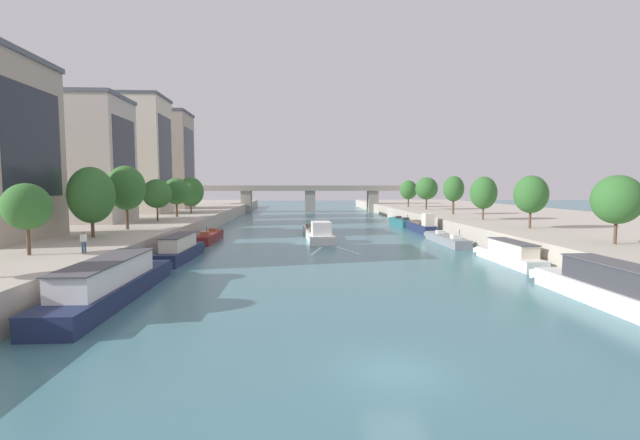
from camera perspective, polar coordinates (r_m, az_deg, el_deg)
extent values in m
plane|color=#42757F|center=(18.29, 9.96, -19.27)|extent=(400.00, 400.00, 0.00)
cube|color=#B7AD9E|center=(78.39, -27.28, -0.48)|extent=(36.00, 170.00, 2.35)
cube|color=#B7AD9E|center=(81.88, 25.94, -0.24)|extent=(36.00, 170.00, 2.35)
cube|color=silver|center=(61.18, -0.38, -1.89)|extent=(3.85, 17.22, 1.00)
cube|color=silver|center=(69.99, -1.02, -0.99)|extent=(3.07, 1.33, 0.86)
cube|color=silver|center=(61.12, -0.38, -1.39)|extent=(3.91, 17.22, 0.06)
cube|color=white|center=(55.27, 0.15, -1.11)|extent=(2.52, 3.51, 1.70)
cube|color=black|center=(56.95, -0.02, -0.68)|extent=(1.91, 0.10, 0.48)
cube|color=brown|center=(62.80, -0.52, -1.04)|extent=(2.83, 8.99, 0.36)
cylinder|color=#232328|center=(56.03, 0.56, -1.34)|extent=(0.07, 0.07, 1.10)
cube|color=silver|center=(48.85, 3.72, -4.11)|extent=(2.22, 5.81, 0.03)
cube|color=silver|center=(48.41, -0.50, -4.18)|extent=(1.78, 5.91, 0.03)
cube|color=#1E284C|center=(31.09, -25.86, -8.48)|extent=(2.84, 15.58, 1.20)
cube|color=#1E284C|center=(38.54, -21.18, -5.68)|extent=(2.70, 1.25, 0.97)
cube|color=#1E284C|center=(30.96, -25.90, -7.34)|extent=(2.90, 15.58, 0.06)
cube|color=white|center=(30.12, -26.52, -6.25)|extent=(2.33, 9.97, 1.42)
cube|color=#4C4C51|center=(29.99, -26.57, -4.84)|extent=(2.50, 10.27, 0.08)
cylinder|color=#232328|center=(26.50, -29.02, -8.12)|extent=(0.07, 0.07, 1.10)
cube|color=#1E284C|center=(45.00, -18.10, -4.36)|extent=(2.54, 9.94, 1.14)
cube|color=#1E284C|center=(50.00, -16.33, -3.31)|extent=(2.10, 1.32, 0.94)
cube|color=#1E284C|center=(44.91, -18.12, -3.60)|extent=(2.58, 9.94, 0.06)
cube|color=beige|center=(44.36, -18.33, -2.82)|extent=(2.01, 6.37, 1.30)
cube|color=#4C4C51|center=(44.28, -18.35, -1.94)|extent=(2.15, 6.57, 0.08)
cylinder|color=#232328|center=(41.94, -18.91, -3.38)|extent=(0.07, 0.07, 1.10)
cube|color=maroon|center=(58.77, -14.50, -2.26)|extent=(1.84, 10.48, 1.09)
cube|color=maroon|center=(64.21, -13.54, -1.57)|extent=(1.71, 1.24, 0.91)
cube|color=maroon|center=(58.70, -14.51, -1.70)|extent=(1.87, 10.48, 0.06)
cube|color=#9E5133|center=(60.93, -14.10, -1.25)|extent=(0.90, 0.90, 0.40)
cube|color=#9E5133|center=(55.82, -15.09, -1.75)|extent=(0.99, 1.10, 0.48)
cylinder|color=#232328|center=(55.53, -14.87, -1.46)|extent=(0.07, 0.07, 1.10)
cube|color=silver|center=(32.14, 34.34, -8.41)|extent=(2.68, 12.41, 1.19)
cube|color=silver|center=(37.36, 28.12, -6.24)|extent=(2.44, 1.27, 0.96)
cube|color=silver|center=(32.02, 34.39, -7.32)|extent=(2.73, 12.41, 0.06)
cube|color=#38383D|center=(31.41, 35.15, -6.21)|extent=(2.17, 7.95, 1.40)
cube|color=#4C4C51|center=(31.29, 35.21, -4.87)|extent=(2.33, 8.19, 0.08)
cube|color=silver|center=(44.51, 23.88, -4.74)|extent=(2.18, 9.83, 0.96)
cube|color=silver|center=(49.15, 21.04, -3.69)|extent=(1.98, 1.23, 0.84)
cube|color=silver|center=(44.43, 23.90, -4.09)|extent=(2.22, 9.83, 0.06)
cube|color=beige|center=(43.92, 24.23, -3.41)|extent=(1.77, 6.30, 1.14)
cube|color=#4C4C51|center=(43.84, 24.25, -2.63)|extent=(1.89, 6.49, 0.08)
cylinder|color=#232328|center=(41.95, 26.17, -3.86)|extent=(0.07, 0.07, 1.10)
cube|color=gray|center=(57.15, 16.53, -2.54)|extent=(2.10, 11.31, 0.98)
cube|color=gray|center=(62.78, 14.67, -1.79)|extent=(1.97, 1.22, 0.85)
cube|color=gray|center=(57.09, 16.54, -2.02)|extent=(2.14, 11.31, 0.06)
cube|color=white|center=(59.40, 15.73, -1.53)|extent=(1.04, 0.90, 0.40)
cube|color=white|center=(54.11, 17.68, -2.11)|extent=(1.14, 1.10, 0.48)
cylinder|color=#232328|center=(53.98, 18.08, -1.81)|extent=(0.07, 0.07, 1.10)
cube|color=#1E284C|center=(69.92, 13.29, -1.08)|extent=(1.81, 10.36, 1.30)
cube|color=#1E284C|center=(75.21, 12.10, -0.57)|extent=(1.72, 1.27, 1.02)
cube|color=#1E284C|center=(69.86, 13.31, -0.52)|extent=(1.84, 10.36, 0.06)
cube|color=beige|center=(66.42, 14.18, 0.05)|extent=(1.35, 2.07, 1.88)
cube|color=black|center=(67.40, 13.92, 0.35)|extent=(1.08, 0.03, 0.53)
cube|color=brown|center=(70.83, 13.07, -0.28)|extent=(1.41, 5.39, 0.36)
cylinder|color=#232328|center=(66.93, 14.29, -0.26)|extent=(0.07, 0.07, 1.10)
cube|color=#23666B|center=(81.76, 10.78, -0.30)|extent=(2.34, 9.97, 1.12)
cube|color=#23666B|center=(86.88, 9.88, 0.07)|extent=(2.07, 1.28, 0.93)
cube|color=#23666B|center=(81.72, 10.79, 0.11)|extent=(2.38, 9.97, 0.06)
cube|color=#38383D|center=(83.81, 10.40, 0.39)|extent=(1.09, 0.92, 0.40)
cube|color=#38383D|center=(79.02, 11.31, 0.15)|extent=(1.21, 1.12, 0.48)
cylinder|color=#232328|center=(78.90, 11.58, 0.37)|extent=(0.07, 0.07, 1.10)
cylinder|color=brown|center=(37.57, -34.33, -1.90)|extent=(0.25, 0.25, 2.62)
ellipsoid|color=#336B2D|center=(37.41, -34.49, 1.50)|extent=(3.25, 3.25, 3.35)
cylinder|color=brown|center=(47.42, -28.04, -0.46)|extent=(0.31, 0.31, 2.62)
ellipsoid|color=#336B2D|center=(47.28, -28.16, 2.95)|extent=(4.31, 4.31, 5.48)
cylinder|color=brown|center=(54.29, -24.31, 0.65)|extent=(0.34, 0.34, 3.40)
ellipsoid|color=#336B2D|center=(54.19, -24.42, 3.93)|extent=(4.28, 4.28, 5.10)
cylinder|color=brown|center=(65.19, -20.83, 1.08)|extent=(0.24, 0.24, 2.81)
ellipsoid|color=#336B2D|center=(65.10, -20.90, 3.31)|extent=(4.04, 4.04, 4.10)
cylinder|color=brown|center=(73.51, -18.55, 1.57)|extent=(0.38, 0.38, 2.98)
ellipsoid|color=#336B2D|center=(73.43, -18.60, 3.65)|extent=(4.20, 4.20, 4.30)
cylinder|color=brown|center=(81.57, -16.80, 1.73)|extent=(0.24, 0.24, 2.53)
ellipsoid|color=#336B2D|center=(81.49, -16.84, 3.64)|extent=(4.64, 4.64, 5.27)
cylinder|color=brown|center=(44.79, 34.69, -0.95)|extent=(0.26, 0.26, 2.70)
ellipsoid|color=#336B2D|center=(44.65, 34.83, 2.25)|extent=(4.02, 4.02, 4.20)
cylinder|color=brown|center=(56.61, 26.19, 0.43)|extent=(0.27, 0.27, 2.80)
ellipsoid|color=#336B2D|center=(56.51, 26.29, 3.09)|extent=(3.88, 3.88, 4.46)
cylinder|color=brown|center=(68.37, 20.89, 1.18)|extent=(0.25, 0.25, 2.68)
ellipsoid|color=#336B2D|center=(68.28, 20.96, 3.41)|extent=(3.87, 3.87, 4.83)
cylinder|color=brown|center=(79.55, 17.32, 1.92)|extent=(0.37, 0.37, 3.29)
ellipsoid|color=#336B2D|center=(79.48, 17.37, 4.00)|extent=(3.63, 3.63, 4.50)
cylinder|color=brown|center=(94.35, 13.98, 2.34)|extent=(0.36, 0.36, 3.19)
ellipsoid|color=#336B2D|center=(94.29, 14.02, 4.10)|extent=(4.69, 4.69, 4.74)
cylinder|color=brown|center=(105.64, 11.68, 2.51)|extent=(0.36, 0.36, 2.84)
ellipsoid|color=#336B2D|center=(105.58, 11.70, 3.96)|extent=(4.11, 4.11, 4.54)
cube|color=#232833|center=(46.83, -33.87, 8.64)|extent=(0.04, 8.74, 9.79)
cube|color=#BCB2A8|center=(68.43, -29.90, 6.81)|extent=(13.58, 9.46, 16.86)
cube|color=#565B66|center=(69.41, -30.19, 13.98)|extent=(13.99, 9.74, 0.50)
cube|color=#232833|center=(65.72, -24.57, 7.86)|extent=(0.04, 7.56, 10.11)
cube|color=beige|center=(86.85, -23.98, 7.75)|extent=(12.87, 9.56, 20.87)
cube|color=#4C515B|center=(88.16, -24.21, 14.69)|extent=(13.26, 9.85, 0.50)
cube|color=#232833|center=(84.86, -19.88, 8.66)|extent=(0.04, 7.65, 12.52)
cube|color=#A89989|center=(102.59, -20.65, 7.29)|extent=(13.35, 10.14, 20.86)
cube|color=#4C515B|center=(103.71, -20.82, 13.19)|extent=(13.75, 10.44, 0.50)
cube|color=#232833|center=(100.86, -17.00, 8.03)|extent=(0.04, 8.11, 12.52)
cube|color=gray|center=(121.46, -1.33, 4.05)|extent=(59.85, 4.40, 0.60)
cube|color=gray|center=(119.46, -1.30, 4.40)|extent=(59.85, 0.30, 0.90)
cube|color=gray|center=(123.46, -1.36, 4.41)|extent=(59.85, 0.30, 0.90)
cube|color=gray|center=(122.28, -9.76, 2.44)|extent=(2.80, 3.60, 6.00)
cube|color=gray|center=(121.54, -1.33, 2.50)|extent=(2.80, 3.60, 6.00)
cube|color=gray|center=(123.42, 7.02, 2.50)|extent=(2.80, 3.60, 6.00)
cylinder|color=navy|center=(36.68, -29.06, -3.22)|extent=(0.13, 0.13, 0.84)
cylinder|color=navy|center=(36.79, -28.80, -3.19)|extent=(0.13, 0.13, 0.84)
cube|color=white|center=(36.65, -28.97, -2.12)|extent=(0.35, 0.39, 0.56)
sphere|color=#9E7051|center=(36.61, -29.00, -1.50)|extent=(0.21, 0.21, 0.21)
cylinder|color=white|center=(36.54, -29.27, -2.15)|extent=(0.09, 0.09, 0.54)
cylinder|color=white|center=(36.77, -28.68, -2.09)|extent=(0.09, 0.09, 0.54)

